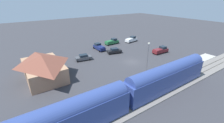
# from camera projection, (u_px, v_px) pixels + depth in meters

# --- Properties ---
(ground_plane) EXTENTS (200.00, 200.00, 0.00)m
(ground_plane) POSITION_uv_depth(u_px,v_px,m) (132.00, 62.00, 42.85)
(ground_plane) COLOR #38383D
(railway_track) EXTENTS (4.80, 70.00, 0.30)m
(railway_track) POSITION_uv_depth(u_px,v_px,m) (176.00, 83.00, 32.17)
(railway_track) COLOR slate
(railway_track) RESTS_ON ground
(platform) EXTENTS (3.20, 46.00, 0.30)m
(platform) POSITION_uv_depth(u_px,v_px,m) (161.00, 75.00, 35.19)
(platform) COLOR #B7B2A8
(platform) RESTS_ON ground
(station_building) EXTENTS (12.50, 8.07, 5.34)m
(station_building) POSITION_uv_depth(u_px,v_px,m) (43.00, 66.00, 33.35)
(station_building) COLOR tan
(station_building) RESTS_ON ground
(pedestrian_on_platform) EXTENTS (0.36, 0.36, 1.71)m
(pedestrian_on_platform) POSITION_uv_depth(u_px,v_px,m) (166.00, 71.00, 34.71)
(pedestrian_on_platform) COLOR brown
(pedestrian_on_platform) RESTS_ON platform
(pickup_maroon) EXTENTS (2.18, 5.48, 2.14)m
(pickup_maroon) POSITION_uv_depth(u_px,v_px,m) (161.00, 50.00, 48.96)
(pickup_maroon) COLOR maroon
(pickup_maroon) RESTS_ON ground
(sedan_charcoal) EXTENTS (2.64, 4.76, 1.74)m
(sedan_charcoal) POSITION_uv_depth(u_px,v_px,m) (83.00, 57.00, 43.48)
(sedan_charcoal) COLOR #47494F
(sedan_charcoal) RESTS_ON ground
(pickup_green) EXTENTS (2.23, 5.49, 2.14)m
(pickup_green) POSITION_uv_depth(u_px,v_px,m) (112.00, 42.00, 58.22)
(pickup_green) COLOR #236638
(pickup_green) RESTS_ON ground
(pickup_white) EXTENTS (2.88, 5.66, 2.14)m
(pickup_white) POSITION_uv_depth(u_px,v_px,m) (131.00, 39.00, 61.28)
(pickup_white) COLOR white
(pickup_white) RESTS_ON ground
(sedan_black) EXTENTS (2.86, 4.81, 1.74)m
(sedan_black) POSITION_uv_depth(u_px,v_px,m) (114.00, 51.00, 48.80)
(sedan_black) COLOR black
(sedan_black) RESTS_ON ground
(pickup_navy) EXTENTS (5.45, 2.60, 2.14)m
(pickup_navy) POSITION_uv_depth(u_px,v_px,m) (99.00, 47.00, 52.03)
(pickup_navy) COLOR navy
(pickup_navy) RESTS_ON ground
(light_pole_near_platform) EXTENTS (0.44, 0.44, 7.49)m
(light_pole_near_platform) POSITION_uv_depth(u_px,v_px,m) (148.00, 54.00, 34.57)
(light_pole_near_platform) COLOR #515156
(light_pole_near_platform) RESTS_ON ground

